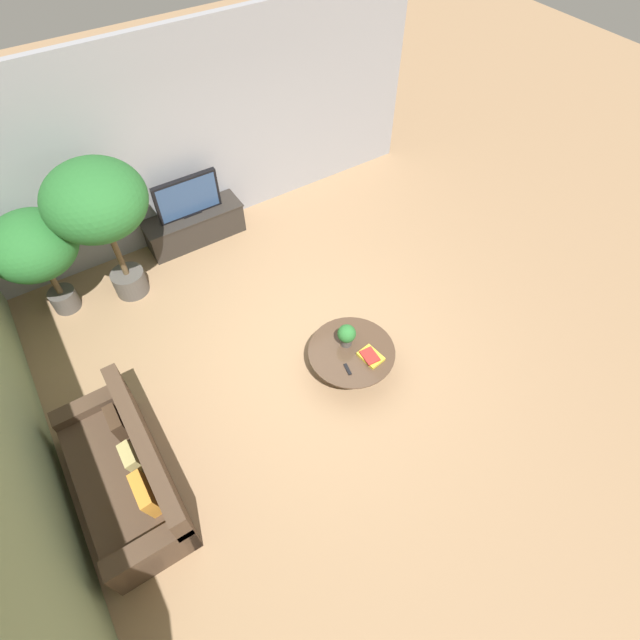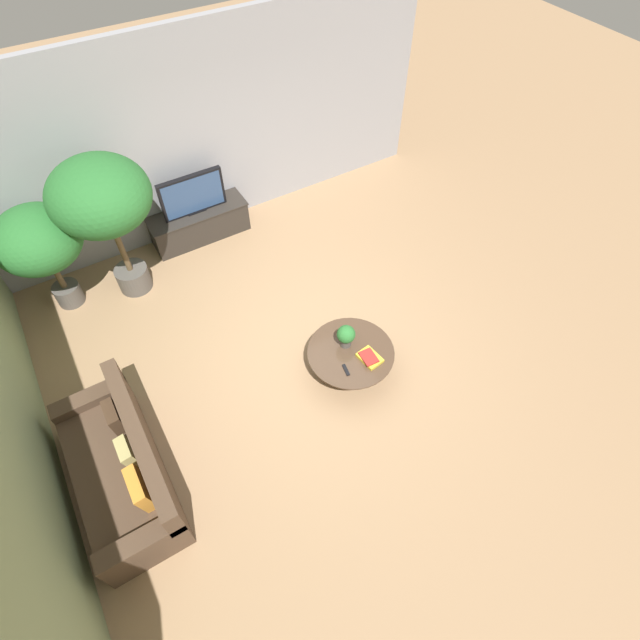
% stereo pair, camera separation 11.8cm
% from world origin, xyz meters
% --- Properties ---
extents(ground_plane, '(24.00, 24.00, 0.00)m').
position_xyz_m(ground_plane, '(0.00, 0.00, 0.00)').
color(ground_plane, '#9E7A56').
extents(back_wall_stone, '(7.40, 0.12, 3.00)m').
position_xyz_m(back_wall_stone, '(0.00, 3.26, 1.50)').
color(back_wall_stone, '#939399').
rests_on(back_wall_stone, ground).
extents(media_console, '(1.52, 0.50, 0.50)m').
position_xyz_m(media_console, '(-0.36, 2.94, 0.26)').
color(media_console, '#2D2823').
rests_on(media_console, ground).
extents(television, '(0.98, 0.13, 0.62)m').
position_xyz_m(television, '(-0.36, 2.94, 0.81)').
color(television, black).
rests_on(television, media_console).
extents(coffee_table, '(1.07, 1.07, 0.38)m').
position_xyz_m(coffee_table, '(0.28, -0.41, 0.27)').
color(coffee_table, black).
rests_on(coffee_table, ground).
extents(couch_by_wall, '(0.84, 1.98, 0.84)m').
position_xyz_m(couch_by_wall, '(-2.58, -0.38, 0.29)').
color(couch_by_wall, '#4C3828').
rests_on(couch_by_wall, ground).
extents(potted_palm_tall, '(1.09, 1.09, 1.57)m').
position_xyz_m(potted_palm_tall, '(-2.48, 2.60, 1.12)').
color(potted_palm_tall, '#514C47').
rests_on(potted_palm_tall, ground).
extents(potted_palm_corner, '(1.25, 1.25, 2.08)m').
position_xyz_m(potted_palm_corner, '(-1.60, 2.41, 1.54)').
color(potted_palm_corner, '#514C47').
rests_on(potted_palm_corner, ground).
extents(potted_plant_tabletop, '(0.23, 0.23, 0.32)m').
position_xyz_m(potted_plant_tabletop, '(0.28, -0.28, 0.56)').
color(potted_plant_tabletop, '#514C47').
rests_on(potted_plant_tabletop, coffee_table).
extents(book_stack, '(0.25, 0.32, 0.07)m').
position_xyz_m(book_stack, '(0.41, -0.62, 0.41)').
color(book_stack, gold).
rests_on(book_stack, coffee_table).
extents(remote_black, '(0.07, 0.16, 0.02)m').
position_xyz_m(remote_black, '(0.08, -0.61, 0.39)').
color(remote_black, black).
rests_on(remote_black, coffee_table).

